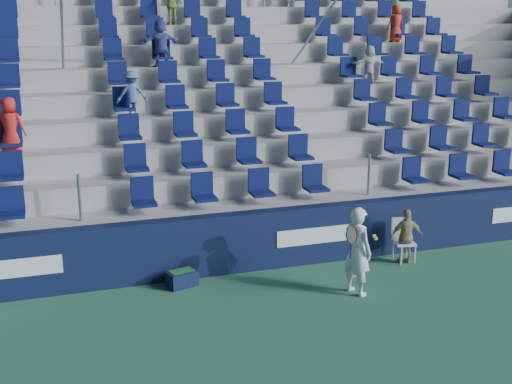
% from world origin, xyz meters
% --- Properties ---
extents(ground, '(70.00, 70.00, 0.00)m').
position_xyz_m(ground, '(0.00, 0.00, 0.00)').
color(ground, '#2F6D4A').
rests_on(ground, ground).
extents(sponsor_wall, '(24.00, 0.32, 1.20)m').
position_xyz_m(sponsor_wall, '(0.00, 3.15, 0.60)').
color(sponsor_wall, '#0F1738').
rests_on(sponsor_wall, ground).
extents(grandstand, '(24.00, 8.17, 6.63)m').
position_xyz_m(grandstand, '(-0.01, 8.24, 2.13)').
color(grandstand, '#9E9E99').
rests_on(grandstand, ground).
extents(tennis_player, '(0.70, 0.71, 1.65)m').
position_xyz_m(tennis_player, '(1.68, 1.44, 0.83)').
color(tennis_player, white).
rests_on(tennis_player, ground).
extents(line_judge_chair, '(0.48, 0.49, 0.91)m').
position_xyz_m(line_judge_chair, '(3.33, 2.64, 0.52)').
color(line_judge_chair, white).
rests_on(line_judge_chair, ground).
extents(line_judge, '(0.72, 0.41, 1.15)m').
position_xyz_m(line_judge, '(3.33, 2.50, 0.58)').
color(line_judge, tan).
rests_on(line_judge, ground).
extents(ball_bin, '(0.63, 0.50, 0.31)m').
position_xyz_m(ball_bin, '(-1.28, 2.75, 0.17)').
color(ball_bin, '#0D1632').
rests_on(ball_bin, ground).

